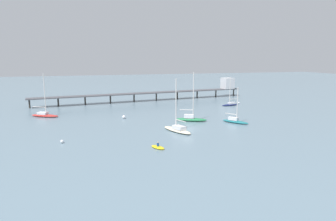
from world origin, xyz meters
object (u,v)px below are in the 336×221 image
object	(u,v)px
pier	(182,89)
sailboat_cream	(178,129)
mooring_buoy_mid	(62,141)
sailboat_green	(191,118)
mooring_buoy_inner	(239,103)
sailboat_teal	(235,120)
sailboat_navy	(231,104)
mooring_buoy_far	(124,117)
dinghy_yellow	(158,147)
sailboat_red	(44,114)

from	to	relation	value
pier	sailboat_cream	xyz separation A→B (m)	(-17.23, -47.00, -3.11)
mooring_buoy_mid	sailboat_green	bearing A→B (deg)	21.08
mooring_buoy_inner	sailboat_teal	bearing A→B (deg)	-120.94
mooring_buoy_inner	sailboat_navy	bearing A→B (deg)	-149.31
mooring_buoy_far	sailboat_teal	bearing A→B (deg)	-26.93
dinghy_yellow	mooring_buoy_inner	size ratio (longest dim) A/B	5.86
sailboat_red	sailboat_green	xyz separation A→B (m)	(35.00, -15.94, 0.10)
dinghy_yellow	mooring_buoy_far	distance (m)	26.98
sailboat_red	sailboat_teal	size ratio (longest dim) A/B	1.32
mooring_buoy_mid	dinghy_yellow	bearing A→B (deg)	-26.28
sailboat_green	sailboat_teal	distance (m)	10.51
sailboat_teal	mooring_buoy_inner	xyz separation A→B (m)	(15.87, 26.48, -0.34)
mooring_buoy_inner	mooring_buoy_far	size ratio (longest dim) A/B	0.65
pier	mooring_buoy_far	xyz separation A→B (m)	(-26.14, -30.27, -3.32)
sailboat_red	sailboat_cream	size ratio (longest dim) A/B	1.02
sailboat_teal	mooring_buoy_mid	world-z (taller)	sailboat_teal
mooring_buoy_mid	mooring_buoy_far	size ratio (longest dim) A/B	0.70
sailboat_green	sailboat_cream	xyz separation A→B (m)	(-6.45, -9.08, -0.10)
sailboat_red	mooring_buoy_mid	distance (m)	27.84
pier	sailboat_red	distance (m)	50.88
sailboat_red	sailboat_cream	bearing A→B (deg)	-41.24
sailboat_navy	dinghy_yellow	size ratio (longest dim) A/B	2.74
sailboat_cream	mooring_buoy_inner	bearing A→B (deg)	44.12
dinghy_yellow	mooring_buoy_inner	distance (m)	56.16
sailboat_teal	sailboat_cream	bearing A→B (deg)	-165.08
sailboat_navy	sailboat_teal	bearing A→B (deg)	-115.57
sailboat_teal	mooring_buoy_far	world-z (taller)	sailboat_teal
dinghy_yellow	sailboat_cream	bearing A→B (deg)	55.86
pier	mooring_buoy_mid	size ratio (longest dim) A/B	124.94
mooring_buoy_inner	mooring_buoy_mid	size ratio (longest dim) A/B	0.93
sailboat_green	sailboat_teal	bearing A→B (deg)	-27.70
mooring_buoy_inner	mooring_buoy_far	bearing A→B (deg)	-161.01
sailboat_green	mooring_buoy_far	distance (m)	17.15
pier	dinghy_yellow	bearing A→B (deg)	-112.88
mooring_buoy_far	sailboat_navy	bearing A→B (deg)	17.39
sailboat_red	mooring_buoy_mid	xyz separation A→B (m)	(5.59, -27.28, -0.34)
pier	mooring_buoy_inner	xyz separation A→B (m)	(14.40, -16.32, -3.47)
mooring_buoy_mid	mooring_buoy_far	world-z (taller)	mooring_buoy_far
sailboat_cream	dinghy_yellow	distance (m)	12.31
sailboat_green	mooring_buoy_mid	distance (m)	31.52
sailboat_navy	mooring_buoy_far	size ratio (longest dim) A/B	10.37
mooring_buoy_far	dinghy_yellow	bearing A→B (deg)	-85.75
sailboat_navy	sailboat_red	bearing A→B (deg)	-176.92
pier	sailboat_navy	distance (m)	21.65
pier	sailboat_navy	xyz separation A→B (m)	(9.92, -18.98, -3.19)
mooring_buoy_inner	mooring_buoy_mid	xyz separation A→B (m)	(-54.59, -32.93, 0.02)
sailboat_navy	dinghy_yellow	world-z (taller)	sailboat_navy
pier	dinghy_yellow	world-z (taller)	pier
sailboat_cream	mooring_buoy_mid	world-z (taller)	sailboat_cream
dinghy_yellow	sailboat_green	bearing A→B (deg)	55.27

